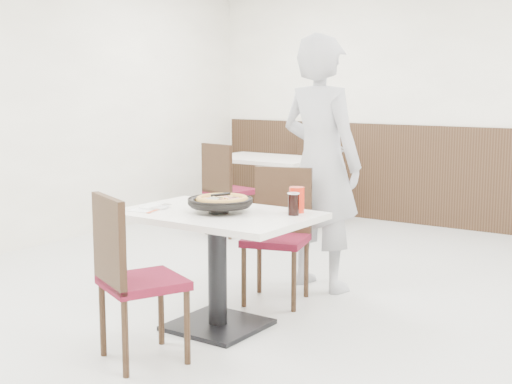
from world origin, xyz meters
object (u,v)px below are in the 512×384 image
Objects in this scene: chair_near at (143,278)px; cola_glass at (293,205)px; red_cup at (297,200)px; pizza at (222,202)px; bg_chair_left_near at (231,189)px; chair_far at (276,237)px; side_plate at (154,207)px; bg_table_left at (266,191)px; main_table at (217,270)px; bg_chair_left_far at (295,176)px; pizza_pan at (220,206)px; diner_person at (321,164)px.

cola_glass is at bearing 86.22° from chair_near.
red_cup is at bearing 90.24° from chair_near.
bg_chair_left_near reaches higher than pizza.
side_plate is (-0.44, -0.78, 0.28)m from chair_far.
side_plate is 3.36m from bg_table_left.
bg_table_left is at bearing 138.53° from chair_near.
main_table is at bearing -44.68° from bg_chair_left_near.
bg_table_left is (-2.09, 2.82, -0.44)m from cola_glass.
bg_chair_left_far is (-1.64, 4.30, 0.00)m from chair_near.
bg_chair_left_near reaches higher than pizza_pan.
bg_chair_left_near is (-1.64, 3.03, 0.00)m from chair_near.
bg_chair_left_far is at bearing -77.68° from chair_far.
bg_chair_left_far is at bearing 114.72° from pizza_pan.
bg_chair_left_far is (-1.73, 2.47, -0.48)m from diner_person.
side_plate is at bearing -53.36° from bg_chair_left_near.
red_cup is 0.17× the size of bg_chair_left_far.
diner_person reaches higher than chair_near.
diner_person is at bearing -115.13° from chair_far.
diner_person is 2.15m from bg_chair_left_near.
chair_near is at bearing -118.32° from cola_glass.
side_plate is at bearing -155.37° from red_cup.
side_plate is 3.95m from bg_chair_left_far.
red_cup reaches higher than cola_glass.
bg_chair_left_far reaches higher than red_cup.
bg_table_left is at bearing 114.77° from bg_chair_left_far.
cola_glass reaches higher than bg_table_left.
pizza_pan is 0.47m from cola_glass.
bg_table_left is 1.26× the size of bg_chair_left_far.
main_table is at bearing -141.16° from pizza_pan.
pizza_pan is 0.48m from red_cup.
red_cup is (0.41, -0.39, 0.35)m from chair_far.
bg_chair_left_near reaches higher than main_table.
bg_chair_left_far is (-1.66, 3.60, -0.34)m from pizza.
pizza_pan is 0.31× the size of bg_table_left.
cola_glass is 0.10m from red_cup.
cola_glass is 4.06m from bg_chair_left_far.
main_table is 0.42m from pizza_pan.
pizza is 0.32× the size of bg_chair_left_far.
chair_far reaches higher than side_plate.
pizza is 0.47m from red_cup.
cola_glass is (0.43, 0.17, 0.02)m from pizza_pan.
main_table is 1.26× the size of bg_chair_left_far.
main_table is 7.50× the size of red_cup.
chair_far is 0.71m from pizza.
side_plate is at bearing -164.21° from pizza_pan.
bg_table_left is (-1.66, 2.99, -0.42)m from pizza_pan.
cola_glass is at bearing 18.62° from side_plate.
chair_near is 3.11× the size of pizza.
pizza_pan reaches higher than side_plate.
pizza is at bearing 97.39° from pizza_pan.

